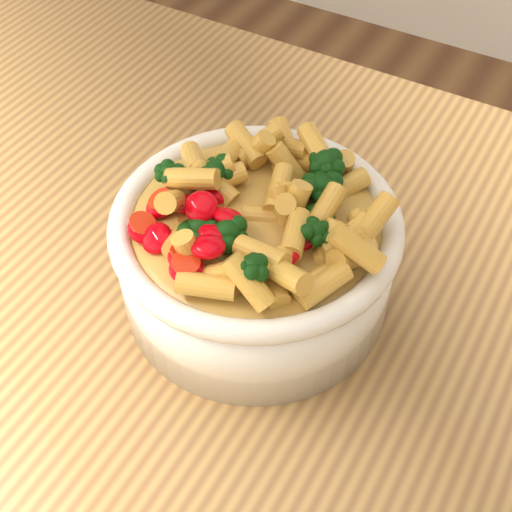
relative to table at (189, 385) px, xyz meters
The scene contains 3 objects.
table is the anchor object (origin of this frame).
serving_bowl 0.16m from the table, 51.57° to the left, with size 0.22×0.22×0.09m.
pasta_salad 0.22m from the table, 51.57° to the left, with size 0.17×0.17×0.04m.
Camera 1 is at (0.22, -0.27, 1.35)m, focal length 50.00 mm.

